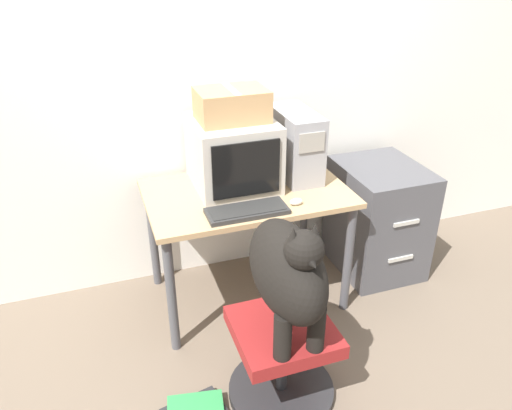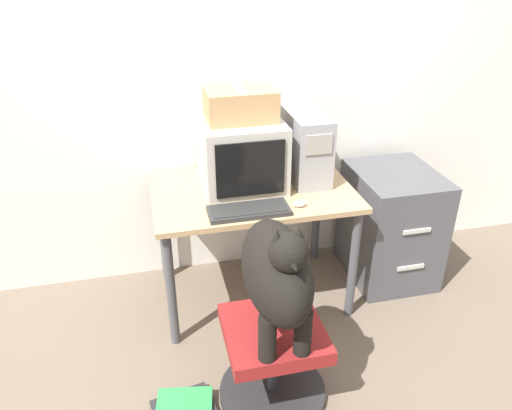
{
  "view_description": "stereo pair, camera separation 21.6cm",
  "coord_description": "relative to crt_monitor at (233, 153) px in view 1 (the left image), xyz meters",
  "views": [
    {
      "loc": [
        -0.76,
        -2.0,
        1.94
      ],
      "look_at": [
        -0.06,
        0.01,
        0.81
      ],
      "focal_mm": 35.0,
      "sensor_mm": 36.0,
      "label": 1
    },
    {
      "loc": [
        -0.55,
        -2.06,
        1.94
      ],
      "look_at": [
        -0.06,
        0.01,
        0.81
      ],
      "focal_mm": 35.0,
      "sensor_mm": 36.0,
      "label": 2
    }
  ],
  "objects": [
    {
      "name": "computer_mouse",
      "position": [
        0.23,
        -0.35,
        -0.17
      ],
      "size": [
        0.07,
        0.04,
        0.04
      ],
      "color": "silver",
      "rests_on": "desk"
    },
    {
      "name": "office_chair",
      "position": [
        -0.04,
        -0.88,
        -0.68
      ],
      "size": [
        0.51,
        0.51,
        0.42
      ],
      "color": "#262628",
      "rests_on": "ground_plane"
    },
    {
      "name": "desk",
      "position": [
        0.04,
        -0.1,
        -0.28
      ],
      "size": [
        1.11,
        0.71,
        0.72
      ],
      "color": "tan",
      "rests_on": "ground_plane"
    },
    {
      "name": "wall_back",
      "position": [
        0.04,
        0.32,
        0.39
      ],
      "size": [
        8.0,
        0.05,
        2.6
      ],
      "color": "white",
      "rests_on": "ground_plane"
    },
    {
      "name": "ground_plane",
      "position": [
        0.04,
        -0.46,
        -0.91
      ],
      "size": [
        12.0,
        12.0,
        0.0
      ],
      "primitive_type": "plane",
      "color": "#6B5B4C"
    },
    {
      "name": "crt_monitor",
      "position": [
        0.0,
        0.0,
        0.0
      ],
      "size": [
        0.44,
        0.48,
        0.38
      ],
      "color": "#B7B2A8",
      "rests_on": "desk"
    },
    {
      "name": "filing_cabinet",
      "position": [
        0.94,
        -0.07,
        -0.55
      ],
      "size": [
        0.49,
        0.59,
        0.72
      ],
      "color": "#4C4C51",
      "rests_on": "ground_plane"
    },
    {
      "name": "cardboard_box",
      "position": [
        -0.0,
        0.0,
        0.27
      ],
      "size": [
        0.37,
        0.27,
        0.17
      ],
      "color": "tan",
      "rests_on": "crt_monitor"
    },
    {
      "name": "pc_tower",
      "position": [
        0.37,
        0.01,
        0.01
      ],
      "size": [
        0.2,
        0.43,
        0.39
      ],
      "color": "#99999E",
      "rests_on": "desk"
    },
    {
      "name": "dog",
      "position": [
        -0.04,
        -0.91,
        -0.16
      ],
      "size": [
        0.27,
        0.56,
        0.61
      ],
      "color": "black",
      "rests_on": "office_chair"
    },
    {
      "name": "keyboard",
      "position": [
        -0.04,
        -0.35,
        -0.17
      ],
      "size": [
        0.42,
        0.17,
        0.03
      ],
      "color": "#2D2D2D",
      "rests_on": "desk"
    }
  ]
}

